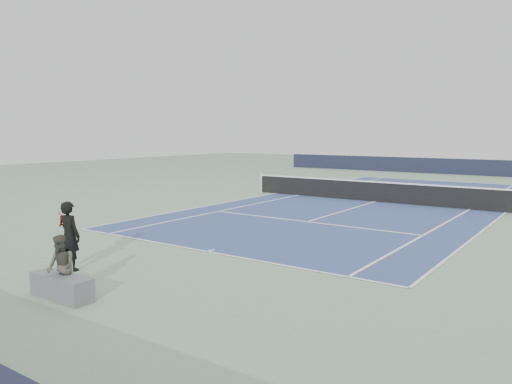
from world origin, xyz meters
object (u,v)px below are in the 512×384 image
Objects in this scene: tennis_ball at (46,273)px; tennis_net at (375,191)px; tennis_player at (69,236)px; spectator_bench at (61,276)px.

tennis_net is at bearing 84.18° from tennis_ball.
tennis_net is at bearing 84.50° from tennis_player.
tennis_player is at bearing -95.50° from tennis_net.
tennis_net is 15.14m from tennis_player.
tennis_net reaches higher than tennis_ball.
tennis_player is 21.85× the size of tennis_ball.
tennis_player reaches higher than spectator_bench.
tennis_ball is at bearing -104.41° from tennis_player.
tennis_player is at bearing 141.19° from spectator_bench.
spectator_bench reaches higher than tennis_net.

